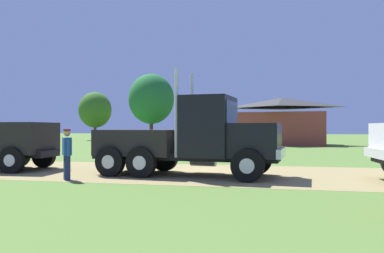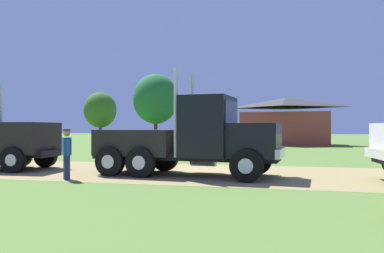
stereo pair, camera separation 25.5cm
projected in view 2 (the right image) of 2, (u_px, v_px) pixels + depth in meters
name	position (u px, v px, depth m)	size (l,w,h in m)	color
ground_plane	(203.00, 173.00, 15.21)	(200.00, 200.00, 0.00)	#54752F
dirt_track	(203.00, 173.00, 15.21)	(120.00, 6.93, 0.01)	#93814F
truck_foreground_white	(191.00, 140.00, 14.41)	(7.28, 3.12, 3.94)	black
visitor_walking_mid	(67.00, 152.00, 13.28)	(0.50, 0.56, 1.75)	#264C8C
shed_building	(286.00, 122.00, 40.71)	(9.80, 7.39, 5.00)	brown
tree_left	(100.00, 110.00, 56.20)	(4.72, 4.72, 7.01)	#513823
tree_mid	(156.00, 99.00, 45.66)	(5.40, 5.40, 8.19)	#513823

